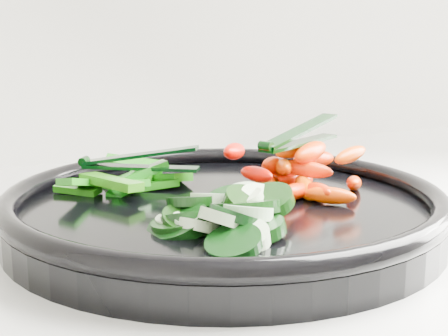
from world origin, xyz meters
name	(u,v)px	position (x,y,z in m)	size (l,w,h in m)	color
veggie_tray	(224,207)	(-0.59, 1.64, 0.95)	(0.39, 0.39, 0.04)	black
cucumber_pile	(221,216)	(-0.62, 1.58, 0.96)	(0.12, 0.13, 0.04)	black
carrot_pile	(295,171)	(-0.51, 1.65, 0.97)	(0.14, 0.16, 0.05)	#FC5200
pepper_pile	(130,180)	(-0.64, 1.73, 0.96)	(0.13, 0.12, 0.04)	#116F0A
tong_carrot	(298,137)	(-0.51, 1.65, 1.00)	(0.11, 0.06, 0.02)	black
tong_pepper	(136,161)	(-0.64, 1.73, 0.98)	(0.10, 0.08, 0.02)	black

